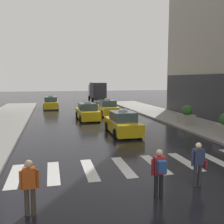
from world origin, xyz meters
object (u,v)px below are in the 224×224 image
(taxi_second, at_px, (87,112))
(box_truck, at_px, (97,91))
(pedestrian_with_backpack, at_px, (159,170))
(planter_mid_block, at_px, (187,115))
(taxi_lead, at_px, (123,124))
(taxi_third, at_px, (107,108))
(taxi_fourth, at_px, (51,103))
(pedestrian_with_handbag, at_px, (198,162))
(pedestrian_plain_coat, at_px, (29,184))

(taxi_second, xyz_separation_m, box_truck, (4.52, 19.67, 1.13))
(pedestrian_with_backpack, height_order, planter_mid_block, planter_mid_block)
(taxi_lead, bearing_deg, taxi_third, 83.69)
(box_truck, bearing_deg, taxi_lead, -96.34)
(taxi_lead, xyz_separation_m, pedestrian_with_backpack, (-1.64, -10.06, 0.25))
(taxi_third, relative_size, pedestrian_with_backpack, 2.76)
(taxi_fourth, relative_size, pedestrian_with_handbag, 2.76)
(pedestrian_plain_coat, bearing_deg, taxi_lead, 60.69)
(taxi_fourth, bearing_deg, taxi_lead, -74.02)
(taxi_fourth, height_order, pedestrian_plain_coat, taxi_fourth)
(taxi_third, bearing_deg, taxi_second, -131.28)
(taxi_lead, height_order, pedestrian_plain_coat, taxi_lead)
(pedestrian_with_handbag, distance_m, pedestrian_plain_coat, 5.88)
(taxi_fourth, bearing_deg, planter_mid_block, -54.45)
(taxi_lead, xyz_separation_m, pedestrian_with_handbag, (0.14, -9.51, 0.21))
(box_truck, relative_size, planter_mid_block, 4.74)
(taxi_third, relative_size, taxi_fourth, 1.00)
(pedestrian_with_handbag, relative_size, planter_mid_block, 1.03)
(pedestrian_plain_coat, bearing_deg, pedestrian_with_handbag, 6.36)
(taxi_second, distance_m, taxi_fourth, 10.96)
(taxi_fourth, xyz_separation_m, pedestrian_with_handbag, (5.15, -27.01, 0.21))
(taxi_second, distance_m, pedestrian_with_backpack, 17.17)
(taxi_lead, distance_m, box_truck, 26.97)
(taxi_second, relative_size, pedestrian_plain_coat, 2.77)
(taxi_lead, xyz_separation_m, taxi_third, (1.12, 10.14, 0.00))
(taxi_third, distance_m, taxi_fourth, 9.58)
(pedestrian_with_backpack, relative_size, pedestrian_plain_coat, 1.00)
(taxi_second, bearing_deg, taxi_third, 48.72)
(pedestrian_with_handbag, bearing_deg, box_truck, 85.53)
(taxi_fourth, distance_m, pedestrian_with_handbag, 27.50)
(taxi_third, relative_size, pedestrian_with_handbag, 2.76)
(taxi_third, height_order, box_truck, box_truck)
(pedestrian_with_backpack, distance_m, pedestrian_plain_coat, 4.07)
(pedestrian_with_backpack, height_order, pedestrian_with_handbag, same)
(box_truck, bearing_deg, taxi_fourth, -130.72)
(box_truck, bearing_deg, pedestrian_with_backpack, -97.15)
(planter_mid_block, bearing_deg, pedestrian_with_backpack, -123.44)
(taxi_second, bearing_deg, taxi_lead, -77.73)
(taxi_second, bearing_deg, box_truck, 77.06)
(taxi_fourth, height_order, planter_mid_block, taxi_fourth)
(box_truck, relative_size, pedestrian_with_handbag, 4.60)
(taxi_lead, relative_size, pedestrian_with_handbag, 2.76)
(taxi_fourth, xyz_separation_m, pedestrian_with_backpack, (3.37, -27.56, 0.25))
(taxi_lead, bearing_deg, box_truck, 83.66)
(pedestrian_plain_coat, bearing_deg, pedestrian_with_backpack, 1.42)
(taxi_second, distance_m, taxi_third, 4.04)
(pedestrian_plain_coat, bearing_deg, taxi_second, 76.45)
(taxi_second, relative_size, pedestrian_with_handbag, 2.77)
(taxi_lead, xyz_separation_m, taxi_second, (-1.54, 7.10, 0.00))
(pedestrian_with_backpack, height_order, pedestrian_plain_coat, same)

